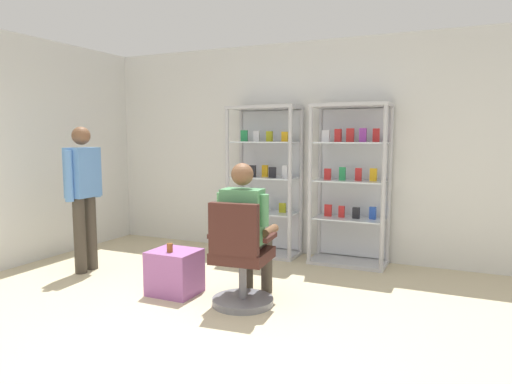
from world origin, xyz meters
TOP-DOWN VIEW (x-y plane):
  - ground_plane at (0.00, 0.00)m, footprint 7.20×7.20m
  - back_wall at (0.00, 3.00)m, footprint 6.00×0.10m
  - display_cabinet_left at (-0.55, 2.76)m, footprint 0.90×0.45m
  - display_cabinet_right at (0.55, 2.76)m, footprint 0.90×0.45m
  - office_chair at (0.02, 0.89)m, footprint 0.59×0.56m
  - seated_shopkeeper at (-0.00, 1.05)m, footprint 0.51×0.59m
  - storage_crate at (-0.72, 0.94)m, footprint 0.45×0.40m
  - tea_glass at (-0.72, 0.87)m, footprint 0.06×0.06m
  - standing_customer at (-2.08, 1.16)m, footprint 0.24×0.52m

SIDE VIEW (x-z plane):
  - ground_plane at x=0.00m, z-range 0.00..0.00m
  - storage_crate at x=-0.72m, z-range 0.00..0.43m
  - office_chair at x=0.02m, z-range -0.09..0.87m
  - tea_glass at x=-0.72m, z-range 0.43..0.51m
  - seated_shopkeeper at x=0.00m, z-range 0.07..1.36m
  - standing_customer at x=-2.08m, z-range 0.12..1.75m
  - display_cabinet_left at x=-0.55m, z-range 0.01..1.91m
  - display_cabinet_right at x=0.55m, z-range 0.02..1.92m
  - back_wall at x=0.00m, z-range 0.00..2.70m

